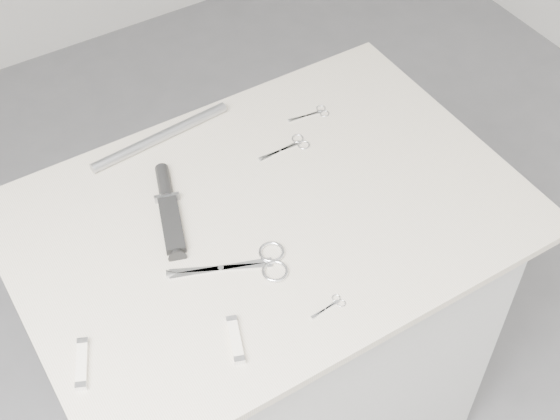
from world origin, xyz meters
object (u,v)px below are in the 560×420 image
plinth (270,341)px  embroidery_scissors_a (292,146)px  pocket_knife_b (235,339)px  tiny_scissors (331,305)px  embroidery_scissors_b (314,114)px  large_shears (255,264)px  metal_rail (161,137)px  sheathed_knife (168,205)px  pocket_knife_a (82,363)px

plinth → embroidery_scissors_a: size_ratio=7.72×
plinth → pocket_knife_b: pocket_knife_b is taller
tiny_scissors → embroidery_scissors_b: bearing=54.8°
large_shears → pocket_knife_b: size_ratio=2.32×
plinth → tiny_scissors: 0.53m
metal_rail → large_shears: bearing=-90.1°
embroidery_scissors_b → pocket_knife_b: pocket_knife_b is taller
large_shears → sheathed_knife: size_ratio=0.97×
metal_rail → sheathed_knife: bearing=-111.7°
embroidery_scissors_a → tiny_scissors: same height
plinth → tiny_scissors: size_ratio=12.67×
plinth → pocket_knife_a: (-0.44, -0.13, 0.48)m
pocket_knife_a → metal_rail: 0.56m
embroidery_scissors_a → tiny_scissors: 0.42m
pocket_knife_b → pocket_knife_a: bearing=88.7°
pocket_knife_a → pocket_knife_b: 0.26m
tiny_scissors → metal_rail: (-0.07, 0.55, 0.01)m
plinth → pocket_knife_a: bearing=-163.8°
embroidery_scissors_a → sheathed_knife: 0.30m
embroidery_scissors_a → embroidery_scissors_b: size_ratio=1.22×
pocket_knife_a → embroidery_scissors_a: bearing=-41.5°
embroidery_scissors_a → metal_rail: (-0.23, 0.16, 0.01)m
sheathed_knife → pocket_knife_a: size_ratio=2.35×
plinth → pocket_knife_b: bearing=-131.8°
embroidery_scissors_a → metal_rail: 0.28m
plinth → embroidery_scissors_b: bearing=39.6°
pocket_knife_b → plinth: bearing=-21.8°
large_shears → pocket_knife_a: pocket_knife_a is taller
large_shears → embroidery_scissors_a: large_shears is taller
plinth → tiny_scissors: tiny_scissors is taller
embroidery_scissors_b → sheathed_knife: size_ratio=0.42×
large_shears → pocket_knife_a: 0.36m
embroidery_scissors_a → pocket_knife_b: 0.50m
large_shears → pocket_knife_b: bearing=-108.5°
metal_rail → embroidery_scissors_a: bearing=-35.5°
sheathed_knife → pocket_knife_b: 0.34m
large_shears → metal_rail: bearing=113.1°
embroidery_scissors_a → sheathed_knife: bearing=-176.3°
sheathed_knife → pocket_knife_a: bearing=149.8°
embroidery_scissors_a → pocket_knife_a: size_ratio=1.21×
pocket_knife_a → metal_rail: size_ratio=0.29×
metal_rail → tiny_scissors: bearing=-82.8°
tiny_scissors → metal_rail: 0.55m
embroidery_scissors_a → pocket_knife_a: (-0.58, -0.27, 0.00)m
sheathed_knife → pocket_knife_b: size_ratio=2.39×
embroidery_scissors_a → pocket_knife_b: bearing=-133.6°
embroidery_scissors_b → plinth: bearing=-131.9°
embroidery_scissors_a → sheathed_knife: (-0.30, -0.02, 0.01)m
sheathed_knife → pocket_knife_b: bearing=-167.8°
sheathed_knife → metal_rail: 0.20m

